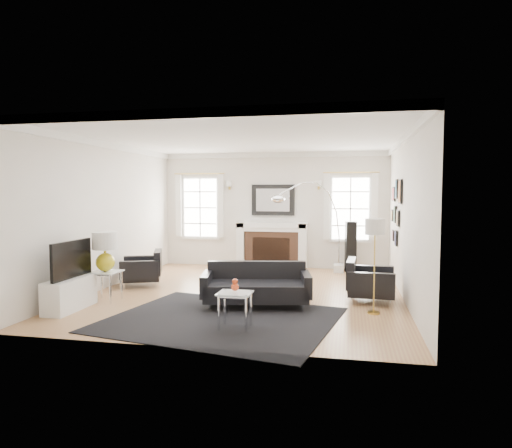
% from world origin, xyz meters
% --- Properties ---
extents(floor, '(6.00, 6.00, 0.00)m').
position_xyz_m(floor, '(0.00, 0.00, 0.00)').
color(floor, '#9C6541').
rests_on(floor, ground).
extents(back_wall, '(5.50, 0.04, 2.80)m').
position_xyz_m(back_wall, '(0.00, 3.00, 1.40)').
color(back_wall, beige).
rests_on(back_wall, floor).
extents(front_wall, '(5.50, 0.04, 2.80)m').
position_xyz_m(front_wall, '(0.00, -3.00, 1.40)').
color(front_wall, beige).
rests_on(front_wall, floor).
extents(left_wall, '(0.04, 6.00, 2.80)m').
position_xyz_m(left_wall, '(-2.75, 0.00, 1.40)').
color(left_wall, beige).
rests_on(left_wall, floor).
extents(right_wall, '(0.04, 6.00, 2.80)m').
position_xyz_m(right_wall, '(2.75, 0.00, 1.40)').
color(right_wall, beige).
rests_on(right_wall, floor).
extents(ceiling, '(5.50, 6.00, 0.02)m').
position_xyz_m(ceiling, '(0.00, 0.00, 2.80)').
color(ceiling, white).
rests_on(ceiling, back_wall).
extents(crown_molding, '(5.50, 6.00, 0.12)m').
position_xyz_m(crown_molding, '(0.00, 0.00, 2.74)').
color(crown_molding, white).
rests_on(crown_molding, back_wall).
extents(fireplace, '(1.70, 0.69, 1.11)m').
position_xyz_m(fireplace, '(0.00, 2.79, 0.54)').
color(fireplace, white).
rests_on(fireplace, floor).
extents(mantel_mirror, '(1.05, 0.07, 0.75)m').
position_xyz_m(mantel_mirror, '(0.00, 2.95, 1.65)').
color(mantel_mirror, black).
rests_on(mantel_mirror, back_wall).
extents(window_left, '(1.24, 0.15, 1.62)m').
position_xyz_m(window_left, '(-1.85, 2.95, 1.46)').
color(window_left, white).
rests_on(window_left, back_wall).
extents(window_right, '(1.24, 0.15, 1.62)m').
position_xyz_m(window_right, '(1.85, 2.95, 1.46)').
color(window_right, white).
rests_on(window_right, back_wall).
extents(gallery_wall, '(0.04, 1.73, 1.29)m').
position_xyz_m(gallery_wall, '(2.72, 1.30, 1.53)').
color(gallery_wall, black).
rests_on(gallery_wall, right_wall).
extents(tv_unit, '(0.35, 1.00, 1.09)m').
position_xyz_m(tv_unit, '(-2.44, -1.70, 0.33)').
color(tv_unit, white).
rests_on(tv_unit, floor).
extents(area_rug, '(3.57, 3.15, 0.01)m').
position_xyz_m(area_rug, '(0.03, -1.77, 0.01)').
color(area_rug, black).
rests_on(area_rug, floor).
extents(sofa, '(1.85, 1.09, 0.57)m').
position_xyz_m(sofa, '(0.35, -0.84, 0.31)').
color(sofa, black).
rests_on(sofa, floor).
extents(armchair_left, '(0.99, 1.05, 0.57)m').
position_xyz_m(armchair_left, '(-2.15, 0.30, 0.32)').
color(armchair_left, black).
rests_on(armchair_left, floor).
extents(armchair_right, '(0.82, 0.90, 0.58)m').
position_xyz_m(armchair_right, '(2.14, -0.18, 0.32)').
color(armchair_right, black).
rests_on(armchair_right, floor).
extents(coffee_table, '(0.91, 0.91, 0.41)m').
position_xyz_m(coffee_table, '(0.22, 0.77, 0.38)').
color(coffee_table, silver).
rests_on(coffee_table, floor).
extents(side_table_left, '(0.46, 0.46, 0.51)m').
position_xyz_m(side_table_left, '(-2.20, -1.06, 0.40)').
color(side_table_left, silver).
rests_on(side_table_left, floor).
extents(nesting_table, '(0.45, 0.38, 0.50)m').
position_xyz_m(nesting_table, '(0.33, -2.14, 0.38)').
color(nesting_table, silver).
rests_on(nesting_table, floor).
extents(gourd_lamp, '(0.42, 0.42, 0.67)m').
position_xyz_m(gourd_lamp, '(-2.20, -1.06, 0.89)').
color(gourd_lamp, gold).
rests_on(gourd_lamp, side_table_left).
extents(orange_vase, '(0.11, 0.11, 0.17)m').
position_xyz_m(orange_vase, '(0.33, -2.14, 0.59)').
color(orange_vase, red).
rests_on(orange_vase, nesting_table).
extents(arc_floor_lamp, '(1.52, 1.40, 2.15)m').
position_xyz_m(arc_floor_lamp, '(0.98, 2.03, 1.16)').
color(arc_floor_lamp, white).
rests_on(arc_floor_lamp, floor).
extents(stick_floor_lamp, '(0.29, 0.29, 1.44)m').
position_xyz_m(stick_floor_lamp, '(2.20, -0.98, 1.25)').
color(stick_floor_lamp, gold).
rests_on(stick_floor_lamp, floor).
extents(speaker_tower, '(0.27, 0.27, 1.17)m').
position_xyz_m(speaker_tower, '(1.87, 2.65, 0.58)').
color(speaker_tower, black).
rests_on(speaker_tower, floor).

